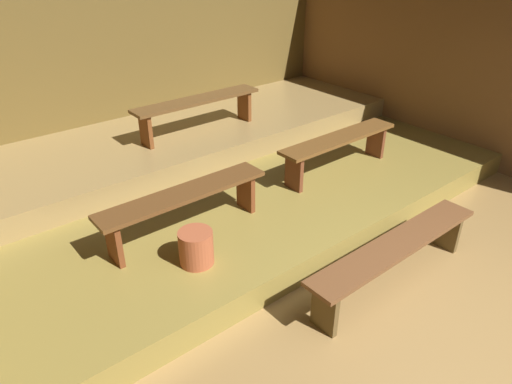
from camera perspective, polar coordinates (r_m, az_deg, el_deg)
ground at (r=5.02m, az=1.91°, el=-3.77°), size 6.81×6.08×0.08m
wall_back at (r=6.63m, az=-13.84°, el=15.79°), size 6.81×0.06×2.51m
wall_right at (r=6.79m, az=22.53°, el=14.78°), size 0.06×6.08×2.51m
platform_lower at (r=5.50m, az=-3.74°, el=1.32°), size 6.01×3.63×0.25m
platform_middle at (r=6.11m, az=-8.98°, el=6.56°), size 6.01×1.76×0.25m
bench_floor_center at (r=4.11m, az=16.78°, el=-6.92°), size 1.94×0.30×0.43m
bench_lower_left at (r=4.20m, az=-8.75°, el=-1.08°), size 1.62×0.30×0.43m
bench_lower_right at (r=5.39m, az=10.13°, el=5.80°), size 1.62×0.30×0.43m
bench_middle_center at (r=5.82m, az=-7.16°, el=10.46°), size 1.68×0.30×0.43m
pail_lower at (r=3.90m, az=-7.36°, el=-6.77°), size 0.29×0.29×0.30m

